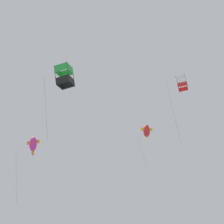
# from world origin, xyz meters

# --- Properties ---
(kite_box_mid_left) EXTENTS (3.58, 3.23, 8.58)m
(kite_box_mid_left) POSITION_xyz_m (-2.95, -5.59, 30.05)
(kite_box_mid_left) COLOR white
(kite_fish_near_right) EXTENTS (3.29, 2.53, 7.47)m
(kite_fish_near_right) POSITION_xyz_m (10.04, 7.82, 25.07)
(kite_fish_near_right) COLOR #DB2D93
(kite_box_far_centre) EXTENTS (3.68, 3.01, 7.34)m
(kite_box_far_centre) POSITION_xyz_m (-1.87, 8.29, 23.62)
(kite_box_far_centre) COLOR green
(kite_fish_near_left) EXTENTS (2.84, 2.00, 6.79)m
(kite_fish_near_left) POSITION_xyz_m (9.14, -8.50, 34.07)
(kite_fish_near_left) COLOR red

